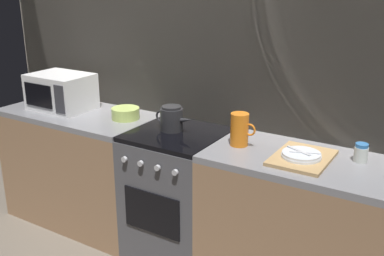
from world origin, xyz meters
The scene contains 11 objects.
ground_plane centered at (0.00, 0.00, 0.00)m, with size 8.00×8.00×0.00m, color #6B6054.
back_wall centered at (0.00, 0.32, 1.20)m, with size 3.60×0.05×2.40m.
counter_left centered at (-0.90, 0.00, 0.45)m, with size 1.20×0.60×0.90m.
stove_unit centered at (0.00, 0.00, 0.45)m, with size 0.60×0.63×0.90m.
counter_right centered at (0.90, 0.00, 0.45)m, with size 1.20×0.60×0.90m.
microwave centered at (-1.07, 0.00, 1.04)m, with size 0.46×0.35×0.27m.
kettle centered at (-0.05, 0.02, 0.98)m, with size 0.28×0.15×0.17m.
mixing_bowl centered at (-0.48, 0.06, 0.94)m, with size 0.20×0.20×0.08m, color #B7D166.
pitcher centered at (0.45, 0.00, 1.00)m, with size 0.16×0.11×0.20m.
dish_pile centered at (0.85, -0.03, 0.92)m, with size 0.30×0.40×0.06m.
spice_jar centered at (1.13, 0.12, 0.95)m, with size 0.08×0.08×0.10m.
Camera 1 is at (1.55, -2.33, 1.87)m, focal length 42.24 mm.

